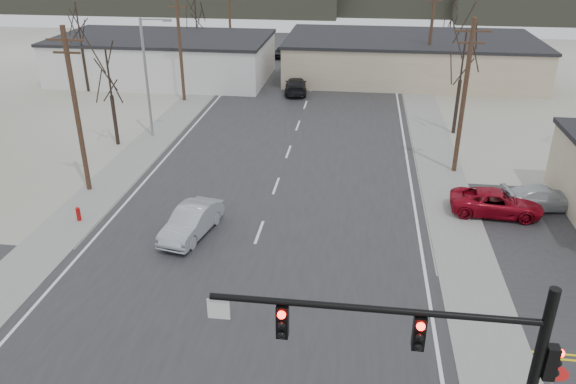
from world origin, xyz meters
name	(u,v)px	position (x,y,z in m)	size (l,w,h in m)	color
ground	(225,328)	(0.00, 0.00, 0.00)	(140.00, 140.00, 0.00)	silver
main_road	(278,180)	(0.00, 15.00, 0.02)	(18.00, 110.00, 0.05)	#262628
cross_road	(225,328)	(0.00, 0.00, 0.02)	(90.00, 10.00, 0.04)	#262628
sidewalk_left	(149,145)	(-10.60, 20.00, 0.03)	(3.00, 90.00, 0.06)	gray
sidewalk_right	(437,159)	(10.60, 20.00, 0.03)	(3.00, 90.00, 0.06)	gray
traffic_signal_mast	(459,364)	(7.89, -6.20, 4.67)	(8.95, 0.43, 7.20)	black
fire_hydrant	(78,214)	(-10.20, 8.00, 0.45)	(0.24, 0.24, 0.87)	#A50C0C
yield_sign	(553,379)	(11.50, -3.50, 2.07)	(0.80, 0.80, 2.35)	gray
building_left_far	(164,58)	(-16.00, 40.00, 2.26)	(22.30, 12.30, 4.50)	silver
building_right_far	(410,57)	(10.00, 44.00, 2.15)	(26.30, 14.30, 4.30)	beige
upole_left_b	(76,109)	(-11.50, 12.00, 5.22)	(2.20, 0.30, 10.00)	#4B3623
upole_left_c	(180,45)	(-11.50, 32.00, 5.22)	(2.20, 0.30, 10.00)	#4B3623
upole_left_d	(230,14)	(-11.50, 52.00, 5.22)	(2.20, 0.30, 10.00)	#4B3623
upole_right_a	(464,95)	(11.50, 18.00, 5.22)	(2.20, 0.30, 10.00)	#4B3623
upole_right_b	(431,35)	(11.50, 40.00, 5.22)	(2.20, 0.30, 10.00)	#4B3623
streetlight_main	(148,72)	(-10.80, 22.00, 5.09)	(2.40, 0.25, 9.00)	gray
tree_left_near	(109,76)	(-13.00, 20.00, 5.23)	(3.30, 3.30, 7.35)	#2D211B
tree_right_mid	(463,58)	(12.50, 26.00, 5.93)	(3.74, 3.74, 8.33)	#2D211B
tree_left_far	(195,11)	(-14.00, 46.00, 6.28)	(3.96, 3.96, 8.82)	#2D211B
tree_right_far	(452,15)	(15.00, 52.00, 5.58)	(3.52, 3.52, 7.84)	#2D211B
tree_left_mid	(79,26)	(-22.00, 34.00, 6.28)	(3.96, 3.96, 8.82)	#2D211B
sedan_crossing	(191,222)	(-3.49, 7.30, 0.82)	(1.64, 4.71, 1.55)	#93979D
car_far_a	(296,85)	(-1.36, 35.90, 0.80)	(2.10, 5.17, 1.50)	black
car_far_b	(282,52)	(-5.11, 52.32, 0.71)	(1.57, 3.90, 1.33)	black
car_parked_red	(496,203)	(12.97, 11.90, 0.74)	(2.35, 5.10, 1.42)	maroon
car_parked_silver	(542,198)	(15.77, 13.00, 0.70)	(1.86, 4.57, 1.33)	#AFB5BA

